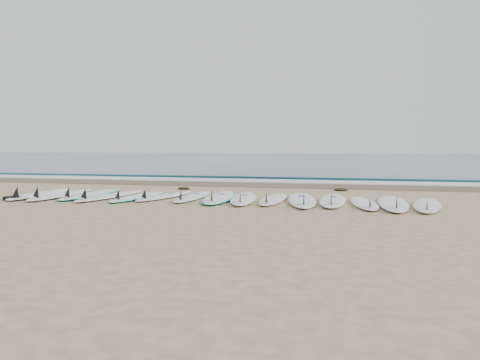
% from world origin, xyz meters
% --- Properties ---
extents(ground, '(120.00, 120.00, 0.00)m').
position_xyz_m(ground, '(0.00, 0.00, 0.00)').
color(ground, tan).
extents(ocean, '(120.00, 55.00, 0.03)m').
position_xyz_m(ocean, '(0.00, 32.50, 0.01)').
color(ocean, '#1E5961').
rests_on(ocean, ground).
extents(wet_sand_band, '(120.00, 1.80, 0.01)m').
position_xyz_m(wet_sand_band, '(0.00, 4.10, 0.01)').
color(wet_sand_band, brown).
rests_on(wet_sand_band, ground).
extents(foam_band, '(120.00, 1.40, 0.04)m').
position_xyz_m(foam_band, '(0.00, 5.50, 0.02)').
color(foam_band, silver).
rests_on(foam_band, ground).
extents(wave_crest, '(120.00, 1.00, 0.10)m').
position_xyz_m(wave_crest, '(0.00, 7.00, 0.05)').
color(wave_crest, '#1E5961').
rests_on(wave_crest, ground).
extents(surfboard_0, '(0.86, 2.81, 0.35)m').
position_xyz_m(surfboard_0, '(-4.40, -0.22, 0.06)').
color(surfboard_0, white).
rests_on(surfboard_0, ground).
extents(surfboard_1, '(0.72, 2.76, 0.35)m').
position_xyz_m(surfboard_1, '(-3.82, -0.25, 0.06)').
color(surfboard_1, white).
rests_on(surfboard_1, ground).
extents(surfboard_2, '(0.66, 2.61, 0.33)m').
position_xyz_m(surfboard_2, '(-3.20, 0.02, 0.05)').
color(surfboard_2, white).
rests_on(surfboard_2, ground).
extents(surfboard_3, '(0.81, 2.62, 0.33)m').
position_xyz_m(surfboard_3, '(-2.56, -0.20, 0.06)').
color(surfboard_3, silver).
rests_on(surfboard_3, ground).
extents(surfboard_4, '(0.71, 2.40, 0.30)m').
position_xyz_m(surfboard_4, '(-1.88, -0.12, 0.04)').
color(surfboard_4, white).
rests_on(surfboard_4, ground).
extents(surfboard_5, '(0.89, 2.43, 0.30)m').
position_xyz_m(surfboard_5, '(-1.30, 0.12, 0.05)').
color(surfboard_5, white).
rests_on(surfboard_5, ground).
extents(surfboard_6, '(0.60, 2.44, 0.31)m').
position_xyz_m(surfboard_6, '(-0.62, 0.12, 0.05)').
color(surfboard_6, white).
rests_on(surfboard_6, ground).
extents(surfboard_7, '(1.00, 2.83, 0.35)m').
position_xyz_m(surfboard_7, '(0.03, 0.13, 0.05)').
color(surfboard_7, white).
rests_on(surfboard_7, ground).
extents(surfboard_8, '(0.97, 2.74, 0.34)m').
position_xyz_m(surfboard_8, '(0.62, 0.02, 0.06)').
color(surfboard_8, white).
rests_on(surfboard_8, ground).
extents(surfboard_9, '(0.50, 2.39, 0.31)m').
position_xyz_m(surfboard_9, '(1.28, 0.05, 0.05)').
color(surfboard_9, white).
rests_on(surfboard_9, ground).
extents(surfboard_10, '(0.97, 2.91, 0.37)m').
position_xyz_m(surfboard_10, '(1.93, -0.03, 0.06)').
color(surfboard_10, white).
rests_on(surfboard_10, ground).
extents(surfboard_11, '(0.58, 2.70, 0.35)m').
position_xyz_m(surfboard_11, '(2.57, 0.10, 0.06)').
color(surfboard_11, white).
rests_on(surfboard_11, ground).
extents(surfboard_12, '(0.74, 2.41, 0.30)m').
position_xyz_m(surfboard_12, '(3.22, -0.19, 0.05)').
color(surfboard_12, white).
rests_on(surfboard_12, ground).
extents(surfboard_13, '(0.65, 2.85, 0.36)m').
position_xyz_m(surfboard_13, '(3.79, -0.17, 0.06)').
color(surfboard_13, white).
rests_on(surfboard_13, ground).
extents(surfboard_14, '(0.90, 2.59, 0.32)m').
position_xyz_m(surfboard_14, '(4.43, -0.25, 0.06)').
color(surfboard_14, white).
rests_on(surfboard_14, ground).
extents(seaweed_near, '(0.36, 0.28, 0.07)m').
position_xyz_m(seaweed_near, '(-1.60, 2.22, 0.03)').
color(seaweed_near, black).
rests_on(seaweed_near, ground).
extents(seaweed_far, '(0.38, 0.30, 0.07)m').
position_xyz_m(seaweed_far, '(2.69, 2.80, 0.04)').
color(seaweed_far, black).
rests_on(seaweed_far, ground).
extents(leash_coil, '(0.46, 0.36, 0.11)m').
position_xyz_m(leash_coil, '(-4.47, -1.11, 0.05)').
color(leash_coil, black).
rests_on(leash_coil, ground).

